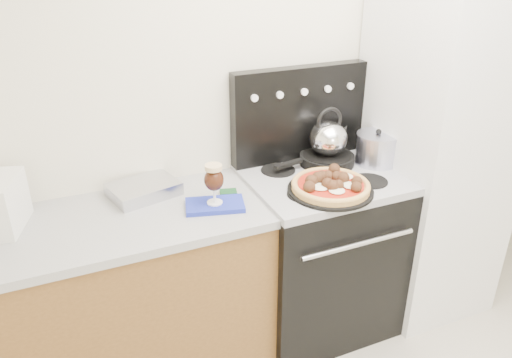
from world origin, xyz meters
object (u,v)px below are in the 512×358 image
base_cabinet (113,307)px  pizza (331,184)px  pizza_pan (330,190)px  tea_kettle (328,136)px  fridge (435,151)px  oven_mitt (215,205)px  skillet (327,159)px  stove_body (318,255)px  stock_pot (377,150)px  beer_glass (214,184)px

base_cabinet → pizza: size_ratio=3.90×
pizza_pan → tea_kettle: (0.15, 0.29, 0.16)m
pizza_pan → fridge: bearing=10.4°
base_cabinet → oven_mitt: bearing=-9.4°
oven_mitt → skillet: skillet is taller
stove_body → stock_pot: 0.66m
pizza → base_cabinet: bearing=169.8°
beer_glass → stock_pot: bearing=5.2°
stove_body → oven_mitt: size_ratio=3.31×
beer_glass → pizza_pan: bearing=-10.9°
base_cabinet → fridge: bearing=-1.6°
pizza → stock_pot: size_ratio=1.72×
skillet → fridge: bearing=-13.9°
fridge → pizza_pan: bearing=-169.6°
base_cabinet → pizza_pan: bearing=-10.2°
stove_body → pizza: size_ratio=2.36×
oven_mitt → tea_kettle: size_ratio=1.21×
base_cabinet → stock_pot: 1.55m
pizza → pizza_pan: bearing=0.0°
pizza → tea_kettle: bearing=62.2°
oven_mitt → stock_pot: stock_pot is taller
tea_kettle → base_cabinet: bearing=177.3°
base_cabinet → beer_glass: 0.78m
pizza → skillet: bearing=62.2°
base_cabinet → pizza: 1.19m
stove_body → pizza: bearing=-108.7°
beer_glass → stock_pot: (0.94, 0.09, -0.02)m
base_cabinet → fridge: (1.80, -0.05, 0.52)m
tea_kettle → pizza: bearing=-125.3°
stove_body → pizza_pan: pizza_pan is taller
stove_body → pizza: (-0.06, -0.16, 0.52)m
stove_body → beer_glass: beer_glass is taller
oven_mitt → skillet: size_ratio=0.91×
stove_body → pizza_pan: (-0.06, -0.16, 0.49)m
base_cabinet → stove_body: stove_body is taller
base_cabinet → beer_glass: (0.50, -0.08, 0.59)m
stove_body → skillet: (0.10, 0.12, 0.51)m
beer_glass → stock_pot: beer_glass is taller
skillet → tea_kettle: (0.00, 0.00, 0.14)m
oven_mitt → skillet: 0.72m
stove_body → tea_kettle: (0.10, 0.12, 0.64)m
fridge → stock_pot: bearing=171.6°
stove_body → fridge: size_ratio=0.46×
skillet → stock_pot: (0.25, -0.10, 0.05)m
oven_mitt → pizza_pan: pizza_pan is taller
fridge → base_cabinet: bearing=178.4°
fridge → pizza_pan: fridge is taller
stock_pot → beer_glass: bearing=-174.8°
stove_body → oven_mitt: oven_mitt is taller
base_cabinet → stove_body: size_ratio=1.65×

